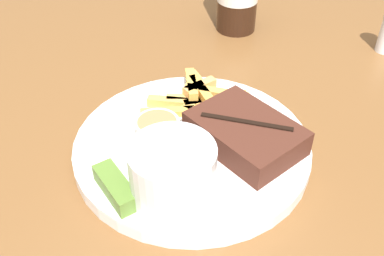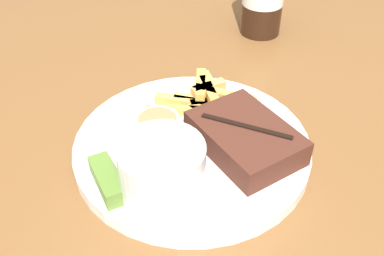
{
  "view_description": "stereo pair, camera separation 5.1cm",
  "coord_description": "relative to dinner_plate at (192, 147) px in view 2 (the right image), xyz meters",
  "views": [
    {
      "loc": [
        0.27,
        -0.29,
        1.13
      ],
      "look_at": [
        0.0,
        0.0,
        0.8
      ],
      "focal_mm": 42.0,
      "sensor_mm": 36.0,
      "label": 1
    },
    {
      "loc": [
        0.31,
        -0.25,
        1.13
      ],
      "look_at": [
        0.0,
        0.0,
        0.8
      ],
      "focal_mm": 42.0,
      "sensor_mm": 36.0,
      "label": 2
    }
  ],
  "objects": [
    {
      "name": "pickle_spear",
      "position": [
        -0.0,
        -0.11,
        0.02
      ],
      "size": [
        0.07,
        0.04,
        0.02
      ],
      "color": "#567A2D",
      "rests_on": "dinner_plate"
    },
    {
      "name": "dinner_plate",
      "position": [
        0.0,
        0.0,
        0.0
      ],
      "size": [
        0.28,
        0.28,
        0.02
      ],
      "color": "white",
      "rests_on": "dining_table"
    },
    {
      "name": "dipping_sauce_cup",
      "position": [
        -0.03,
        -0.03,
        0.03
      ],
      "size": [
        0.05,
        0.05,
        0.03
      ],
      "color": "silver",
      "rests_on": "dinner_plate"
    },
    {
      "name": "dining_table",
      "position": [
        0.0,
        0.0,
        -0.08
      ],
      "size": [
        1.44,
        1.18,
        0.76
      ],
      "color": "brown",
      "rests_on": "ground_plane"
    },
    {
      "name": "fork_utensil",
      "position": [
        -0.07,
        0.03,
        0.01
      ],
      "size": [
        0.13,
        0.07,
        0.0
      ],
      "rotation": [
        0.0,
        0.0,
        5.85
      ],
      "color": "#B7B7BC",
      "rests_on": "dinner_plate"
    },
    {
      "name": "fries_pile",
      "position": [
        -0.05,
        0.06,
        0.02
      ],
      "size": [
        0.11,
        0.13,
        0.02
      ],
      "color": "gold",
      "rests_on": "dinner_plate"
    },
    {
      "name": "coleslaw_cup",
      "position": [
        0.04,
        -0.07,
        0.04
      ],
      "size": [
        0.09,
        0.09,
        0.06
      ],
      "color": "white",
      "rests_on": "dinner_plate"
    },
    {
      "name": "steak_portion",
      "position": [
        0.05,
        0.04,
        0.02
      ],
      "size": [
        0.13,
        0.1,
        0.03
      ],
      "color": "#472319",
      "rests_on": "dinner_plate"
    }
  ]
}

